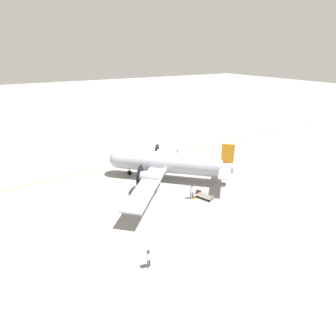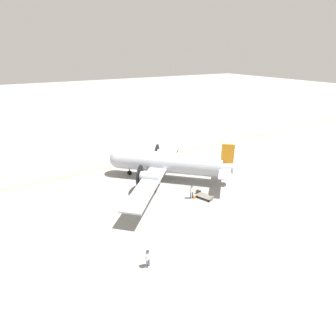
{
  "view_description": "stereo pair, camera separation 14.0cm",
  "coord_description": "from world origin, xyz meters",
  "px_view_note": "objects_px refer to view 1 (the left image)",
  "views": [
    {
      "loc": [
        -17.69,
        -29.35,
        16.94
      ],
      "look_at": [
        0.0,
        0.0,
        1.71
      ],
      "focal_mm": 28.0,
      "sensor_mm": 36.0,
      "label": 1
    },
    {
      "loc": [
        -17.57,
        -29.42,
        16.94
      ],
      "look_at": [
        0.0,
        0.0,
        1.71
      ],
      "focal_mm": 28.0,
      "sensor_mm": 36.0,
      "label": 2
    }
  ],
  "objects_px": {
    "crew_foreground": "(149,257)",
    "baggage_cart": "(205,196)",
    "suitcase_upright_spare": "(197,192)",
    "passenger_boarding": "(192,190)",
    "suitcase_near_door": "(199,193)",
    "airliner_main": "(165,162)",
    "traffic_cone": "(194,196)"
  },
  "relations": [
    {
      "from": "baggage_cart",
      "to": "traffic_cone",
      "type": "distance_m",
      "value": 1.4
    },
    {
      "from": "airliner_main",
      "to": "suitcase_near_door",
      "type": "bearing_deg",
      "value": 146.46
    },
    {
      "from": "airliner_main",
      "to": "baggage_cart",
      "type": "relative_size",
      "value": 8.29
    },
    {
      "from": "suitcase_upright_spare",
      "to": "passenger_boarding",
      "type": "bearing_deg",
      "value": -155.74
    },
    {
      "from": "crew_foreground",
      "to": "suitcase_near_door",
      "type": "distance_m",
      "value": 13.81
    },
    {
      "from": "suitcase_near_door",
      "to": "baggage_cart",
      "type": "xyz_separation_m",
      "value": [
        0.02,
        -1.14,
        0.02
      ]
    },
    {
      "from": "crew_foreground",
      "to": "traffic_cone",
      "type": "height_order",
      "value": "crew_foreground"
    },
    {
      "from": "airliner_main",
      "to": "suitcase_upright_spare",
      "type": "relative_size",
      "value": 35.73
    },
    {
      "from": "crew_foreground",
      "to": "baggage_cart",
      "type": "height_order",
      "value": "crew_foreground"
    },
    {
      "from": "crew_foreground",
      "to": "passenger_boarding",
      "type": "distance_m",
      "value": 12.43
    },
    {
      "from": "airliner_main",
      "to": "traffic_cone",
      "type": "relative_size",
      "value": 37.92
    },
    {
      "from": "baggage_cart",
      "to": "traffic_cone",
      "type": "relative_size",
      "value": 4.57
    },
    {
      "from": "airliner_main",
      "to": "crew_foreground",
      "type": "distance_m",
      "value": 17.3
    },
    {
      "from": "baggage_cart",
      "to": "suitcase_upright_spare",
      "type": "bearing_deg",
      "value": -18.14
    },
    {
      "from": "suitcase_near_door",
      "to": "traffic_cone",
      "type": "distance_m",
      "value": 1.27
    },
    {
      "from": "baggage_cart",
      "to": "suitcase_near_door",
      "type": "bearing_deg",
      "value": -21.01
    },
    {
      "from": "crew_foreground",
      "to": "baggage_cart",
      "type": "xyz_separation_m",
      "value": [
        11.39,
        6.64,
        -0.79
      ]
    },
    {
      "from": "suitcase_upright_spare",
      "to": "baggage_cart",
      "type": "bearing_deg",
      "value": -86.35
    },
    {
      "from": "crew_foreground",
      "to": "passenger_boarding",
      "type": "relative_size",
      "value": 0.9
    },
    {
      "from": "passenger_boarding",
      "to": "traffic_cone",
      "type": "height_order",
      "value": "passenger_boarding"
    },
    {
      "from": "suitcase_near_door",
      "to": "airliner_main",
      "type": "bearing_deg",
      "value": 102.95
    },
    {
      "from": "passenger_boarding",
      "to": "baggage_cart",
      "type": "bearing_deg",
      "value": 156.01
    },
    {
      "from": "suitcase_near_door",
      "to": "crew_foreground",
      "type": "bearing_deg",
      "value": -145.6
    },
    {
      "from": "passenger_boarding",
      "to": "airliner_main",
      "type": "bearing_deg",
      "value": -84.07
    },
    {
      "from": "airliner_main",
      "to": "baggage_cart",
      "type": "distance_m",
      "value": 7.93
    },
    {
      "from": "passenger_boarding",
      "to": "suitcase_near_door",
      "type": "height_order",
      "value": "passenger_boarding"
    },
    {
      "from": "crew_foreground",
      "to": "suitcase_upright_spare",
      "type": "xyz_separation_m",
      "value": [
        11.29,
        8.09,
        -0.8
      ]
    },
    {
      "from": "suitcase_near_door",
      "to": "baggage_cart",
      "type": "distance_m",
      "value": 1.14
    },
    {
      "from": "crew_foreground",
      "to": "baggage_cart",
      "type": "relative_size",
      "value": 0.7
    },
    {
      "from": "passenger_boarding",
      "to": "baggage_cart",
      "type": "height_order",
      "value": "passenger_boarding"
    },
    {
      "from": "airliner_main",
      "to": "suitcase_upright_spare",
      "type": "distance_m",
      "value": 6.58
    },
    {
      "from": "suitcase_near_door",
      "to": "passenger_boarding",
      "type": "bearing_deg",
      "value": -167.86
    }
  ]
}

